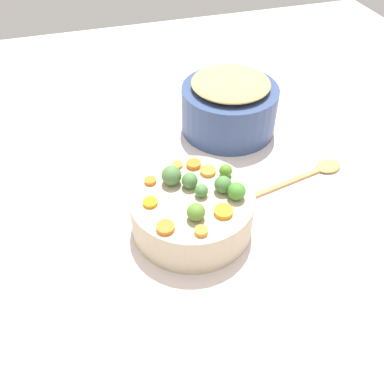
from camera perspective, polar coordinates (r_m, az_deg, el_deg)
tabletop at (r=0.92m, az=-1.39°, el=-6.62°), size 2.40×2.40×0.02m
serving_bowl_carrots at (r=0.90m, az=0.00°, el=-2.65°), size 0.27×0.27×0.10m
metal_pot at (r=1.19m, az=5.14°, el=11.40°), size 0.27×0.27×0.13m
stuffing_mound at (r=1.15m, az=5.40°, el=14.82°), size 0.22×0.22×0.03m
carrot_slice_0 at (r=0.83m, az=4.38°, el=-2.72°), size 0.05×0.05×0.01m
carrot_slice_1 at (r=0.79m, az=1.28°, el=-5.44°), size 0.04×0.04×0.01m
carrot_slice_2 at (r=0.92m, az=2.22°, el=2.91°), size 0.04×0.04×0.01m
carrot_slice_3 at (r=0.94m, az=-2.04°, el=3.77°), size 0.03×0.03×0.01m
carrot_slice_4 at (r=0.90m, az=-5.80°, el=1.54°), size 0.04×0.04×0.01m
carrot_slice_5 at (r=0.80m, az=-3.70°, el=-4.91°), size 0.04×0.04×0.01m
carrot_slice_6 at (r=0.85m, az=-5.82°, el=-1.45°), size 0.04×0.04×0.01m
carrot_slice_7 at (r=0.94m, az=0.23°, el=3.86°), size 0.05×0.05×0.01m
brussels_sprout_0 at (r=0.87m, az=4.32°, el=1.06°), size 0.04×0.04×0.04m
brussels_sprout_1 at (r=0.81m, az=0.55°, el=-2.80°), size 0.04×0.04×0.04m
brussels_sprout_2 at (r=0.88m, az=-2.62°, el=2.36°), size 0.04×0.04×0.04m
brussels_sprout_3 at (r=0.91m, az=4.69°, el=2.98°), size 0.03×0.03×0.03m
brussels_sprout_4 at (r=0.88m, az=-0.32°, el=1.59°), size 0.03×0.03×0.03m
brussels_sprout_5 at (r=0.86m, az=6.20°, el=0.11°), size 0.04×0.04×0.04m
brussels_sprout_6 at (r=0.86m, az=1.31°, el=0.18°), size 0.03×0.03×0.03m
wooden_spoon at (r=1.11m, az=16.79°, el=2.78°), size 0.28×0.09×0.01m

